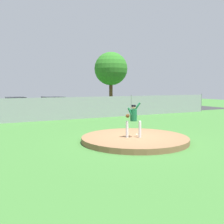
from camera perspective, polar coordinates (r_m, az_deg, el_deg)
ground_plane at (r=18.19m, az=-5.33°, el=-3.01°), size 80.00×80.00×0.00m
asphalt_strip at (r=26.19m, az=-12.50°, el=-0.52°), size 44.00×7.00×0.01m
pitchers_mound at (r=12.92m, az=5.00°, el=-5.93°), size 5.24×5.24×0.25m
pitcher_youth at (r=12.50m, az=4.70°, el=-1.19°), size 0.77×0.43×1.70m
baseball at (r=13.19m, az=5.42°, el=-4.97°), size 0.07×0.07×0.07m
chainlink_fence at (r=21.81m, az=-9.40°, el=0.80°), size 30.37×0.07×1.96m
parked_car_champagne at (r=26.91m, az=-4.76°, el=1.41°), size 2.12×4.35×1.63m
parked_car_red at (r=30.47m, az=7.76°, el=1.85°), size 2.01×4.86×1.60m
parked_car_navy at (r=25.10m, az=-20.36°, el=0.96°), size 1.87×4.46×1.80m
parked_car_silver at (r=25.78m, az=-12.75°, el=1.24°), size 2.01×4.35×1.76m
traffic_cone_orange at (r=26.32m, az=-8.77°, el=0.14°), size 0.40×0.40×0.55m
tree_tall_centre at (r=38.19m, az=-0.25°, el=9.43°), size 4.79×4.79×7.74m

